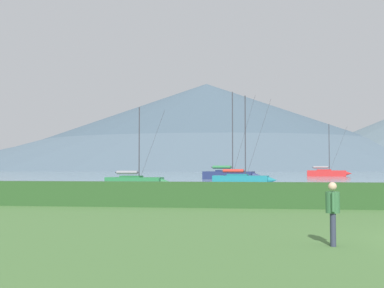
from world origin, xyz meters
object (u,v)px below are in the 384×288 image
(sailboat_slip_6, at_px, (327,173))
(sailboat_slip_1, at_px, (242,179))
(sailboat_slip_0, at_px, (135,181))
(sailboat_slip_4, at_px, (229,174))
(person_seated_viewer, at_px, (333,208))

(sailboat_slip_6, bearing_deg, sailboat_slip_1, -103.76)
(sailboat_slip_0, bearing_deg, sailboat_slip_4, 78.23)
(sailboat_slip_1, height_order, person_seated_viewer, sailboat_slip_1)
(sailboat_slip_4, relative_size, person_seated_viewer, 8.31)
(sailboat_slip_1, relative_size, sailboat_slip_6, 0.96)
(sailboat_slip_0, height_order, sailboat_slip_1, sailboat_slip_1)
(sailboat_slip_0, distance_m, sailboat_slip_6, 59.57)
(sailboat_slip_4, height_order, person_seated_viewer, sailboat_slip_4)
(sailboat_slip_4, relative_size, sailboat_slip_6, 1.30)
(person_seated_viewer, bearing_deg, sailboat_slip_1, 99.27)
(sailboat_slip_0, height_order, person_seated_viewer, sailboat_slip_0)
(sailboat_slip_1, height_order, sailboat_slip_4, sailboat_slip_4)
(sailboat_slip_0, xyz_separation_m, sailboat_slip_6, (25.96, 53.61, 0.17))
(sailboat_slip_4, xyz_separation_m, person_seated_viewer, (6.82, -65.15, 0.20))
(sailboat_slip_1, bearing_deg, sailboat_slip_6, 78.26)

